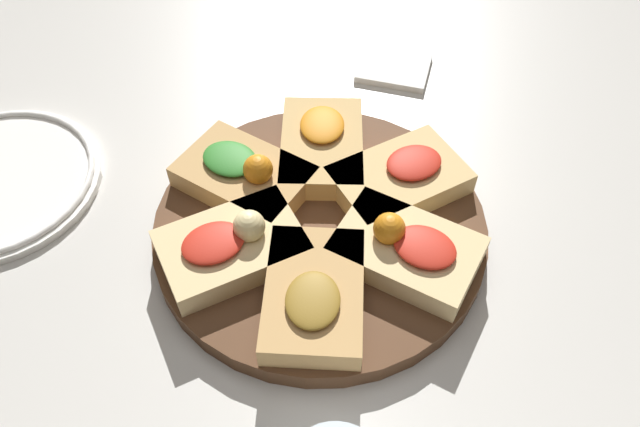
# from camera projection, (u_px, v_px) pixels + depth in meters

# --- Properties ---
(ground_plane) EXTENTS (3.00, 3.00, 0.00)m
(ground_plane) POSITION_uv_depth(u_px,v_px,m) (320.00, 235.00, 0.73)
(ground_plane) COLOR beige
(serving_board) EXTENTS (0.38, 0.38, 0.03)m
(serving_board) POSITION_uv_depth(u_px,v_px,m) (320.00, 228.00, 0.72)
(serving_board) COLOR #51331E
(serving_board) RESTS_ON ground_plane
(focaccia_slice_0) EXTENTS (0.13, 0.17, 0.04)m
(focaccia_slice_0) POSITION_uv_depth(u_px,v_px,m) (322.00, 145.00, 0.76)
(focaccia_slice_0) COLOR tan
(focaccia_slice_0) RESTS_ON serving_board
(focaccia_slice_1) EXTENTS (0.17, 0.14, 0.06)m
(focaccia_slice_1) POSITION_uv_depth(u_px,v_px,m) (244.00, 174.00, 0.73)
(focaccia_slice_1) COLOR tan
(focaccia_slice_1) RESTS_ON serving_board
(focaccia_slice_2) EXTENTS (0.18, 0.17, 0.06)m
(focaccia_slice_2) POSITION_uv_depth(u_px,v_px,m) (232.00, 245.00, 0.67)
(focaccia_slice_2) COLOR #E5C689
(focaccia_slice_2) RESTS_ON serving_board
(focaccia_slice_3) EXTENTS (0.13, 0.17, 0.04)m
(focaccia_slice_3) POSITION_uv_depth(u_px,v_px,m) (314.00, 295.00, 0.63)
(focaccia_slice_3) COLOR tan
(focaccia_slice_3) RESTS_ON serving_board
(focaccia_slice_4) EXTENTS (0.17, 0.13, 0.06)m
(focaccia_slice_4) POSITION_uv_depth(u_px,v_px,m) (406.00, 249.00, 0.66)
(focaccia_slice_4) COLOR #E5C689
(focaccia_slice_4) RESTS_ON serving_board
(focaccia_slice_5) EXTENTS (0.18, 0.17, 0.04)m
(focaccia_slice_5) POSITION_uv_depth(u_px,v_px,m) (400.00, 178.00, 0.73)
(focaccia_slice_5) COLOR #DBB775
(focaccia_slice_5) RESTS_ON serving_board
(napkin_stack) EXTENTS (0.10, 0.09, 0.01)m
(napkin_stack) POSITION_uv_depth(u_px,v_px,m) (394.00, 67.00, 0.92)
(napkin_stack) COLOR white
(napkin_stack) RESTS_ON ground_plane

